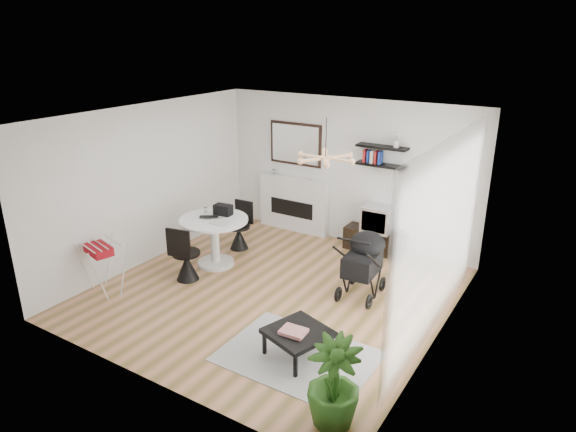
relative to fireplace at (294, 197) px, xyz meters
The scene contains 25 objects.
floor 2.75m from the fireplace, 65.59° to the right, with size 5.00×5.00×0.00m, color olive.
ceiling 3.34m from the fireplace, 65.59° to the right, with size 5.00×5.00×0.00m, color white.
wall_back 1.29m from the fireplace, ahead, with size 5.00×5.00×0.00m, color white.
wall_left 2.88m from the fireplace, 120.01° to the right, with size 5.00×5.00×0.00m, color white.
wall_right 4.39m from the fireplace, 33.95° to the right, with size 5.00×5.00×0.00m, color white.
sheer_curtain 4.20m from the fireplace, 32.43° to the right, with size 0.04×3.60×2.60m, color white.
fireplace is the anchor object (origin of this frame).
shelf_lower 2.02m from the fireplace, ahead, with size 0.90×0.25×0.04m, color black.
shelf_upper 2.19m from the fireplace, ahead, with size 0.90×0.25×0.04m, color black.
pendant_lamp 3.15m from the fireplace, 49.71° to the right, with size 0.90×0.90×0.10m, color #DFA775, non-canonical shape.
tv_console 1.87m from the fireplace, ahead, with size 1.10×0.39×0.41m, color black.
crt_tv 1.85m from the fireplace, ahead, with size 0.53×0.46×0.46m.
dining_table 2.13m from the fireplace, 97.80° to the right, with size 1.15×1.15×0.84m.
laptop 2.18m from the fireplace, 99.59° to the right, with size 0.32×0.21×0.03m, color black.
black_bag 1.90m from the fireplace, 98.31° to the right, with size 0.30×0.18×0.18m, color black.
newspaper 2.21m from the fireplace, 91.51° to the right, with size 0.31×0.26×0.01m, color silver.
drinking_glass 2.05m from the fireplace, 106.98° to the right, with size 0.06×0.06×0.10m, color white.
chair_far 1.42m from the fireplace, 105.60° to the right, with size 0.42×0.42×0.88m.
chair_near 2.83m from the fireplace, 96.53° to the right, with size 0.47×0.48×0.94m.
drying_rack 3.92m from the fireplace, 106.01° to the right, with size 0.66×0.63×0.82m.
stroller 2.86m from the fireplace, 37.03° to the right, with size 0.60×0.92×1.08m.
rug 4.34m from the fireplace, 57.98° to the right, with size 1.84×1.33×0.01m, color #A9A9A9.
coffee_table 4.29m from the fireplace, 57.92° to the right, with size 0.87×0.87×0.35m.
magazines 4.34m from the fireplace, 58.70° to the right, with size 0.31×0.24×0.04m, color red.
potted_plant 5.42m from the fireplace, 54.43° to the right, with size 0.55×0.55×0.98m, color #295919.
Camera 1 is at (3.91, -5.83, 3.82)m, focal length 32.00 mm.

